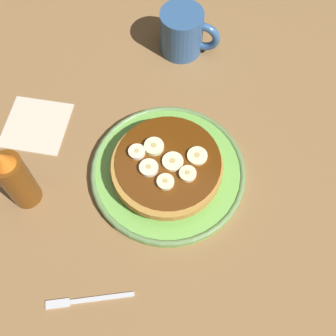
% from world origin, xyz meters
% --- Properties ---
extents(ground_plane, '(1.40, 1.40, 0.03)m').
position_xyz_m(ground_plane, '(0.00, 0.00, -0.01)').
color(ground_plane, olive).
extents(plate, '(0.26, 0.26, 0.02)m').
position_xyz_m(plate, '(0.00, 0.00, 0.01)').
color(plate, '#72B74C').
rests_on(plate, ground_plane).
extents(pancake_stack, '(0.19, 0.18, 0.03)m').
position_xyz_m(pancake_stack, '(-0.00, -0.00, 0.03)').
color(pancake_stack, '#C38741').
rests_on(pancake_stack, plate).
extents(banana_slice_0, '(0.03, 0.03, 0.01)m').
position_xyz_m(banana_slice_0, '(0.01, -0.00, 0.05)').
color(banana_slice_0, '#F8ECBC').
rests_on(banana_slice_0, pancake_stack).
extents(banana_slice_1, '(0.03, 0.03, 0.01)m').
position_xyz_m(banana_slice_1, '(-0.03, 0.02, 0.05)').
color(banana_slice_1, '#EAF3BA').
rests_on(banana_slice_1, pancake_stack).
extents(banana_slice_2, '(0.03, 0.03, 0.01)m').
position_xyz_m(banana_slice_2, '(0.04, 0.02, 0.05)').
color(banana_slice_2, '#F1F0B7').
rests_on(banana_slice_2, pancake_stack).
extents(banana_slice_3, '(0.03, 0.03, 0.01)m').
position_xyz_m(banana_slice_3, '(0.01, -0.04, 0.05)').
color(banana_slice_3, beige).
rests_on(banana_slice_3, pancake_stack).
extents(banana_slice_4, '(0.03, 0.03, 0.01)m').
position_xyz_m(banana_slice_4, '(-0.05, -0.00, 0.05)').
color(banana_slice_4, '#FDE6C4').
rests_on(banana_slice_4, pancake_stack).
extents(banana_slice_5, '(0.03, 0.03, 0.01)m').
position_xyz_m(banana_slice_5, '(0.04, -0.01, 0.05)').
color(banana_slice_5, '#F6E7B4').
rests_on(banana_slice_5, pancake_stack).
extents(banana_slice_6, '(0.03, 0.03, 0.01)m').
position_xyz_m(banana_slice_6, '(-0.03, -0.02, 0.05)').
color(banana_slice_6, beige).
rests_on(banana_slice_6, pancake_stack).
extents(coffee_mug, '(0.12, 0.08, 0.09)m').
position_xyz_m(coffee_mug, '(-0.05, 0.27, 0.05)').
color(coffee_mug, '#33598C').
rests_on(coffee_mug, ground_plane).
extents(napkin, '(0.12, 0.12, 0.00)m').
position_xyz_m(napkin, '(-0.25, 0.03, 0.00)').
color(napkin, beige).
rests_on(napkin, ground_plane).
extents(fork, '(0.12, 0.06, 0.01)m').
position_xyz_m(fork, '(-0.06, -0.23, 0.00)').
color(fork, silver).
rests_on(fork, ground_plane).
extents(syrup_bottle, '(0.05, 0.05, 0.14)m').
position_xyz_m(syrup_bottle, '(-0.21, -0.10, 0.06)').
color(syrup_bottle, brown).
rests_on(syrup_bottle, ground_plane).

